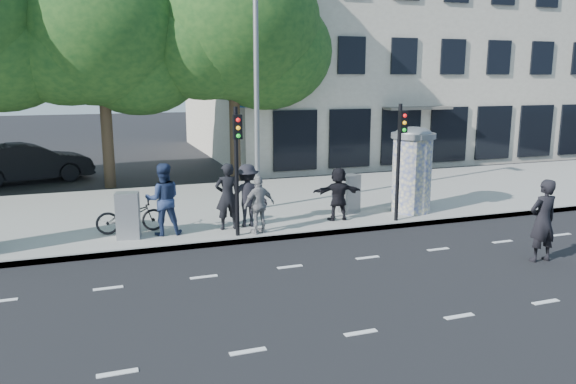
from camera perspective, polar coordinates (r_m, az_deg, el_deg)
name	(u,v)px	position (r m, az deg, el deg)	size (l,w,h in m)	color
ground	(313,288)	(11.80, 2.52, -9.73)	(120.00, 120.00, 0.00)	black
sidewalk	(228,207)	(18.64, -6.15, -1.52)	(40.00, 8.00, 0.15)	gray
curb	(263,239)	(14.95, -2.60, -4.78)	(40.00, 0.10, 0.16)	slate
lane_dash_near	(361,333)	(9.97, 7.41, -14.00)	(32.00, 0.12, 0.01)	silver
lane_dash_far	(290,267)	(13.03, 0.19, -7.61)	(32.00, 0.12, 0.01)	silver
ad_column_right	(412,168)	(17.79, 12.48, 2.43)	(1.36, 1.36, 2.65)	beige
traffic_pole_near	(237,158)	(14.56, -5.22, 3.43)	(0.22, 0.31, 3.40)	black
traffic_pole_far	(400,150)	(16.41, 11.29, 4.17)	(0.22, 0.31, 3.40)	black
street_lamp	(257,60)	(17.53, -3.20, 13.24)	(0.25, 0.93, 8.00)	slate
tree_near_left	(100,29)	(22.95, -18.53, 15.47)	(6.80, 6.80, 8.97)	#38281C
tree_center	(233,25)	(23.26, -5.62, 16.55)	(7.00, 7.00, 9.30)	#38281C
building	(376,47)	(34.26, 8.91, 14.34)	(20.30, 15.85, 12.00)	#ADA291
ped_b	(227,196)	(15.48, -6.17, -0.44)	(0.68, 0.44, 1.85)	black
ped_c	(163,199)	(15.22, -12.58, -0.72)	(0.94, 0.73, 1.93)	navy
ped_d	(247,195)	(15.75, -4.16, -0.35)	(1.14, 0.66, 1.77)	black
ped_e	(259,205)	(15.01, -2.96, -1.31)	(0.92, 0.53, 1.58)	gray
ped_f	(338,194)	(16.48, 5.12, -0.18)	(1.46, 0.52, 1.57)	black
man_road	(543,221)	(14.47, 24.47, -2.66)	(0.72, 0.47, 1.98)	black
bicycle	(130,215)	(15.74, -15.71, -2.31)	(1.81, 0.63, 0.95)	black
cabinet_left	(128,216)	(15.16, -15.95, -2.31)	(0.58, 0.42, 1.22)	gray
cabinet_right	(350,194)	(17.46, 6.28, -0.17)	(0.57, 0.41, 1.19)	slate
car_mid	(29,163)	(25.54, -24.81, 2.70)	(4.90, 1.71, 1.61)	black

